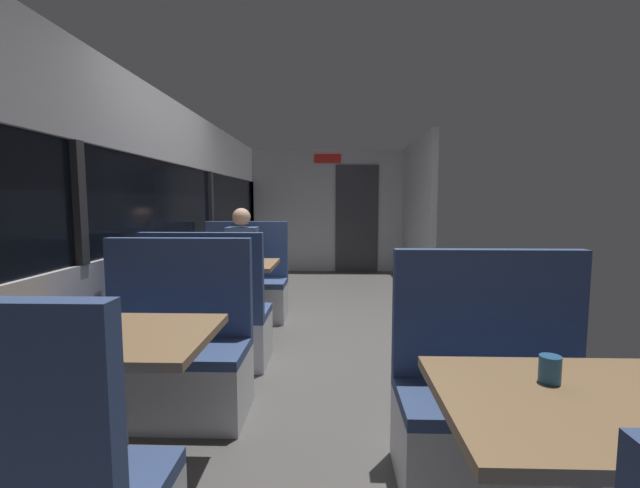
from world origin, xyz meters
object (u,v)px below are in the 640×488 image
seated_passenger (243,273)px  dining_table_front_aisle (588,431)px  bench_near_window_facing_entry (172,363)px  bench_mid_window_facing_end (210,325)px  bench_front_aisle_facing_entry (497,415)px  coffee_cup_primary (550,369)px  dining_table_near_window (113,354)px  dining_table_mid_window (229,273)px  coffee_cup_secondary (210,260)px  bench_mid_window_facing_entry (245,290)px

seated_passenger → dining_table_front_aisle: bearing=-62.5°
bench_near_window_facing_entry → bench_mid_window_facing_end: same height
bench_front_aisle_facing_entry → seated_passenger: size_ratio=0.87×
bench_near_window_facing_entry → coffee_cup_primary: 2.14m
dining_table_near_window → bench_front_aisle_facing_entry: (1.79, 0.10, -0.31)m
bench_near_window_facing_entry → dining_table_mid_window: size_ratio=1.22×
bench_near_window_facing_entry → coffee_cup_secondary: bench_near_window_facing_entry is taller
dining_table_front_aisle → coffee_cup_primary: size_ratio=10.00×
bench_front_aisle_facing_entry → coffee_cup_primary: bearing=-96.1°
bench_near_window_facing_entry → bench_front_aisle_facing_entry: size_ratio=1.00×
dining_table_front_aisle → coffee_cup_primary: bearing=117.0°
bench_mid_window_facing_entry → bench_front_aisle_facing_entry: (1.79, -2.82, 0.00)m
dining_table_front_aisle → bench_front_aisle_facing_entry: 0.77m
dining_table_front_aisle → bench_mid_window_facing_entry: bearing=117.0°
bench_mid_window_facing_end → dining_table_mid_window: bearing=90.0°
bench_mid_window_facing_entry → coffee_cup_secondary: 0.94m
bench_mid_window_facing_entry → coffee_cup_primary: bearing=-63.0°
bench_mid_window_facing_end → dining_table_front_aisle: (1.79, -2.12, 0.31)m
dining_table_mid_window → bench_mid_window_facing_entry: (0.00, 0.70, -0.31)m
dining_table_mid_window → coffee_cup_secondary: coffee_cup_secondary is taller
bench_mid_window_facing_entry → bench_near_window_facing_entry: bearing=-90.0°
bench_mid_window_facing_end → bench_near_window_facing_entry: bearing=-90.0°
coffee_cup_primary → coffee_cup_secondary: bearing=126.0°
bench_mid_window_facing_entry → dining_table_mid_window: bearing=-90.0°
dining_table_mid_window → dining_table_front_aisle: bearing=-57.6°
dining_table_near_window → bench_mid_window_facing_end: (0.00, 1.52, -0.31)m
dining_table_near_window → dining_table_mid_window: same height
coffee_cup_secondary → dining_table_front_aisle: bearing=-54.4°
dining_table_near_window → bench_mid_window_facing_entry: bench_mid_window_facing_entry is taller
dining_table_near_window → dining_table_front_aisle: 1.89m
dining_table_front_aisle → seated_passenger: (-1.79, 3.44, -0.10)m
dining_table_near_window → coffee_cup_primary: (1.73, -0.48, 0.15)m
coffee_cup_primary → coffee_cup_secondary: same height
bench_front_aisle_facing_entry → bench_mid_window_facing_end: bearing=141.6°
bench_near_window_facing_entry → coffee_cup_secondary: 1.49m
bench_front_aisle_facing_entry → seated_passenger: (-1.79, 2.75, 0.21)m
dining_table_mid_window → coffee_cup_primary: (1.73, -2.70, 0.15)m
bench_mid_window_facing_entry → dining_table_front_aisle: 3.96m
coffee_cup_primary → coffee_cup_secondary: 3.20m
bench_front_aisle_facing_entry → seated_passenger: seated_passenger is taller
bench_near_window_facing_entry → seated_passenger: 2.16m
bench_mid_window_facing_end → bench_mid_window_facing_entry: bearing=90.0°
bench_mid_window_facing_entry → coffee_cup_primary: bench_mid_window_facing_entry is taller
bench_near_window_facing_entry → coffee_cup_secondary: (-0.15, 1.41, 0.46)m
dining_table_near_window → bench_near_window_facing_entry: bench_near_window_facing_entry is taller
dining_table_front_aisle → coffee_cup_primary: 0.20m
bench_mid_window_facing_entry → coffee_cup_primary: 3.84m
dining_table_near_window → dining_table_mid_window: 2.22m
coffee_cup_primary → coffee_cup_secondary: (-1.88, 2.59, 0.00)m
seated_passenger → coffee_cup_secondary: 0.79m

